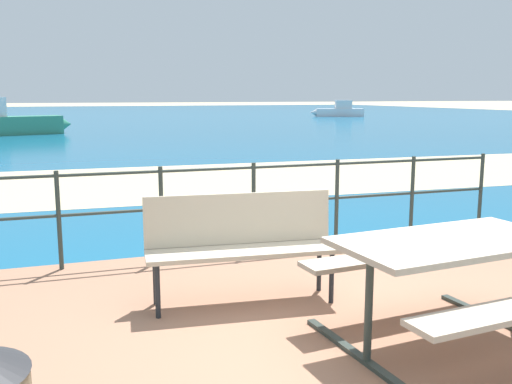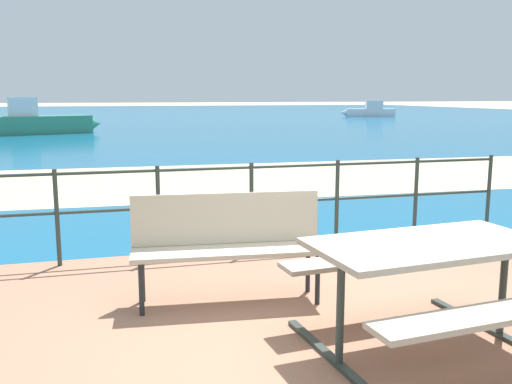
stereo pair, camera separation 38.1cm
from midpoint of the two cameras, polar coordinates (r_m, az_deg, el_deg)
name	(u,v)px [view 2 (the right image)]	position (r m, az deg, el deg)	size (l,w,h in m)	color
ground_plane	(343,354)	(4.06, 11.51, -15.72)	(240.00, 240.00, 0.00)	tan
patio_paving	(343,350)	(4.05, 11.52, -15.33)	(6.40, 5.20, 0.06)	#996B51
sea_water	(122,118)	(43.32, -13.10, 7.25)	(90.00, 90.00, 0.01)	#145B84
beach_strip	(181,181)	(11.57, -6.65, 1.13)	(54.00, 4.88, 0.01)	tan
picnic_table	(428,266)	(3.90, 19.65, -7.05)	(1.64, 1.56, 0.74)	tan
park_bench	(228,237)	(4.61, -0.48, -4.60)	(1.58, 0.55, 0.88)	#BCAD93
railing_fence	(251,197)	(6.02, 1.35, -0.51)	(5.94, 0.04, 0.96)	#2D3833
boat_near	(35,123)	(26.61, -20.94, 6.52)	(5.45, 2.45, 1.61)	#338466
boat_mid	(370,111)	(45.60, 11.63, 7.99)	(4.22, 2.15, 1.27)	silver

